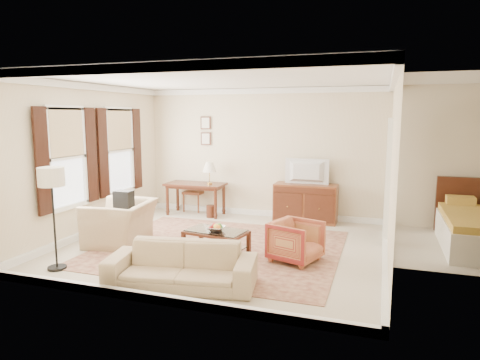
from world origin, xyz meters
The scene contains 20 objects.
room_shell centered at (0.00, 0.00, 2.47)m, with size 5.51×5.01×2.91m.
window_front centered at (-2.70, -0.70, 1.55)m, with size 0.12×1.56×1.80m, color #CCB284, non-canonical shape.
window_rear centered at (-2.70, 0.90, 1.55)m, with size 0.12×1.56×1.80m, color #CCB284, non-canonical shape.
doorway centered at (2.71, 1.50, 1.08)m, with size 0.10×1.12×2.25m, color white, non-canonical shape.
rug centered at (-0.03, -0.17, 0.01)m, with size 4.10×3.51×0.01m, color #5C201E.
writing_desk centered at (-1.48, 2.06, 0.63)m, with size 1.36×0.68×0.74m.
desk_chair centered at (-1.67, 2.41, 0.53)m, with size 0.45×0.45×1.05m, color brown, non-canonical shape.
desk_lamp centered at (-1.12, 2.06, 0.99)m, with size 0.32×0.32×0.50m, color silver, non-canonical shape.
framed_prints centered at (-1.38, 2.47, 1.94)m, with size 0.25×0.04×0.68m, color #482114, non-canonical shape.
sideboard centered at (1.06, 2.21, 0.41)m, with size 1.35×0.52×0.83m, color brown.
tv centered at (1.06, 2.19, 1.28)m, with size 0.90×0.52×0.12m, color black.
coffee_table centered at (0.05, -0.50, 0.32)m, with size 1.08×0.74×0.42m.
fruit_bowl centered at (0.07, -0.55, 0.48)m, with size 0.42×0.42×0.10m, color silver.
book_a centered at (-0.16, -0.47, 0.17)m, with size 0.28×0.04×0.38m, color brown.
book_b centered at (0.20, -0.64, 0.16)m, with size 0.28×0.03×0.38m, color brown.
striped_armchair centered at (1.37, -0.40, 0.36)m, with size 0.70×0.66×0.72m, color maroon.
club_armchair centered at (-1.82, -0.44, 0.51)m, with size 1.18×0.76×1.03m, color tan.
backpack centered at (-1.83, -0.31, 0.76)m, with size 0.32×0.22×0.40m, color black.
sofa centered at (0.09, -1.88, 0.39)m, with size 1.99×0.58×0.78m, color tan.
floor_lamp centered at (-1.98, -1.89, 1.29)m, with size 0.38×0.38×1.55m.
Camera 1 is at (2.60, -6.86, 2.29)m, focal length 32.00 mm.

